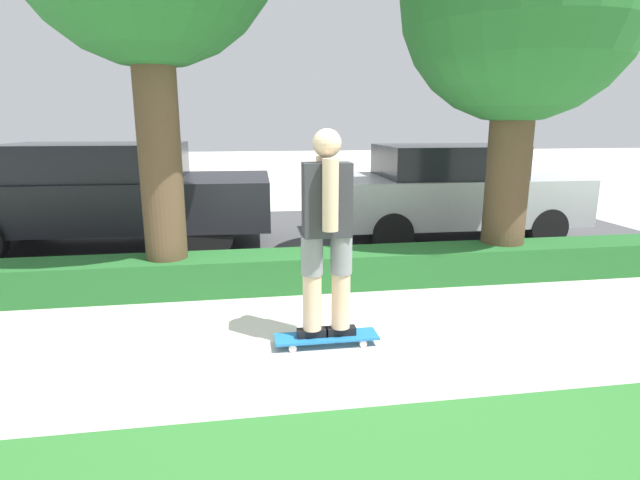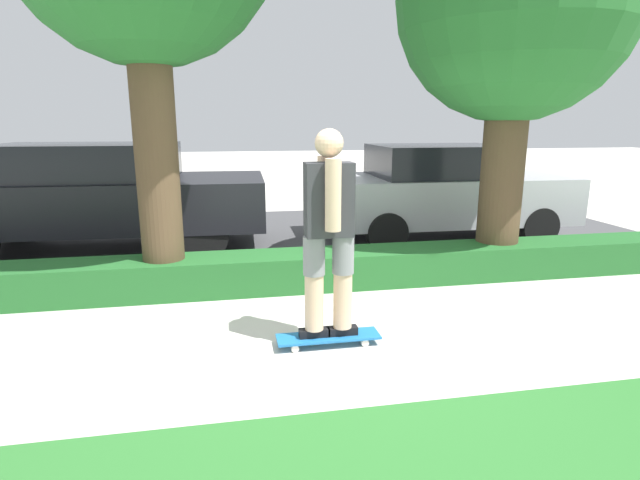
{
  "view_description": "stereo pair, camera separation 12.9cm",
  "coord_description": "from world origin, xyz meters",
  "px_view_note": "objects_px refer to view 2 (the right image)",
  "views": [
    {
      "loc": [
        -0.74,
        -3.9,
        1.87
      ],
      "look_at": [
        -0.02,
        0.6,
        0.79
      ],
      "focal_mm": 28.0,
      "sensor_mm": 36.0,
      "label": 1
    },
    {
      "loc": [
        -0.87,
        -3.88,
        1.87
      ],
      "look_at": [
        -0.02,
        0.6,
        0.79
      ],
      "focal_mm": 28.0,
      "sensor_mm": 36.0,
      "label": 2
    }
  ],
  "objects_px": {
    "parked_car_front": "(98,194)",
    "parked_car_middle": "(442,190)",
    "tree_mid": "(516,5)",
    "skateboard": "(328,337)",
    "skater_person": "(329,230)"
  },
  "relations": [
    {
      "from": "parked_car_front",
      "to": "parked_car_middle",
      "type": "relative_size",
      "value": 1.21
    },
    {
      "from": "tree_mid",
      "to": "parked_car_front",
      "type": "height_order",
      "value": "tree_mid"
    },
    {
      "from": "skateboard",
      "to": "skater_person",
      "type": "distance_m",
      "value": 0.94
    },
    {
      "from": "tree_mid",
      "to": "parked_car_middle",
      "type": "distance_m",
      "value": 3.13
    },
    {
      "from": "tree_mid",
      "to": "parked_car_middle",
      "type": "bearing_deg",
      "value": 86.02
    },
    {
      "from": "parked_car_front",
      "to": "parked_car_middle",
      "type": "height_order",
      "value": "parked_car_front"
    },
    {
      "from": "skateboard",
      "to": "tree_mid",
      "type": "xyz_separation_m",
      "value": [
        2.53,
        1.72,
        3.1
      ]
    },
    {
      "from": "parked_car_middle",
      "to": "tree_mid",
      "type": "bearing_deg",
      "value": -92.88
    },
    {
      "from": "tree_mid",
      "to": "parked_car_front",
      "type": "relative_size",
      "value": 0.95
    },
    {
      "from": "skateboard",
      "to": "parked_car_front",
      "type": "relative_size",
      "value": 0.18
    },
    {
      "from": "tree_mid",
      "to": "skateboard",
      "type": "bearing_deg",
      "value": -145.75
    },
    {
      "from": "skater_person",
      "to": "parked_car_front",
      "type": "height_order",
      "value": "skater_person"
    },
    {
      "from": "skater_person",
      "to": "parked_car_front",
      "type": "xyz_separation_m",
      "value": [
        -2.67,
        3.88,
        -0.18
      ]
    },
    {
      "from": "tree_mid",
      "to": "parked_car_front",
      "type": "bearing_deg",
      "value": 157.41
    },
    {
      "from": "tree_mid",
      "to": "skater_person",
      "type": "bearing_deg",
      "value": -145.75
    }
  ]
}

